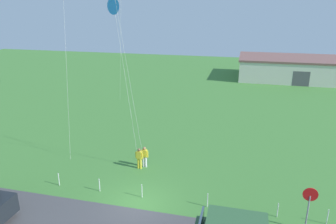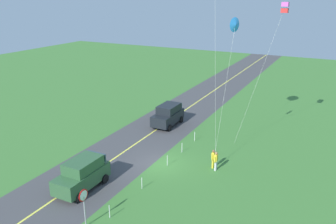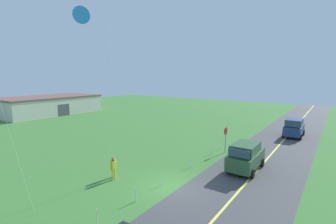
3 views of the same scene
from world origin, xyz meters
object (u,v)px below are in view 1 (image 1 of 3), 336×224
Objects in this scene: stop_sign at (309,201)px; warehouse_distant at (297,68)px; person_adult_companion at (144,156)px; kite_red_low at (114,7)px; person_adult_near at (139,158)px.

warehouse_distant is (4.31, 38.96, -0.05)m from stop_sign.
person_adult_companion is at bearing -113.27° from warehouse_distant.
kite_red_low is at bearing 133.21° from person_adult_companion.
warehouse_distant is at bearing 63.83° from kite_red_low.
kite_red_low reaches higher than person_adult_near.
kite_red_low is at bearing -116.17° from warehouse_distant.
stop_sign is at bearing -60.84° from person_adult_companion.
person_adult_companion is at bearing -76.83° from person_adult_near.
warehouse_distant is (14.76, 34.33, 0.89)m from person_adult_companion.
kite_red_low is (-1.65, 0.67, 10.42)m from person_adult_near.
stop_sign is at bearing -96.31° from warehouse_distant.
kite_red_low is at bearing 31.80° from person_adult_near.
kite_red_low reaches higher than person_adult_companion.
stop_sign is 39.20m from warehouse_distant.
warehouse_distant reaches higher than person_adult_near.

